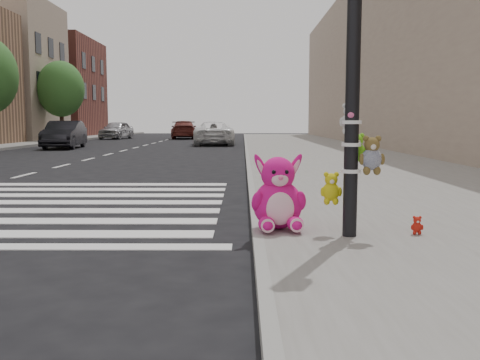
# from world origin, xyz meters

# --- Properties ---
(ground) EXTENTS (120.00, 120.00, 0.00)m
(ground) POSITION_xyz_m (0.00, 0.00, 0.00)
(ground) COLOR black
(ground) RESTS_ON ground
(sidewalk_near) EXTENTS (7.00, 80.00, 0.14)m
(sidewalk_near) POSITION_xyz_m (5.00, 10.00, 0.07)
(sidewalk_near) COLOR slate
(sidewalk_near) RESTS_ON ground
(curb_edge) EXTENTS (0.12, 80.00, 0.15)m
(curb_edge) POSITION_xyz_m (1.55, 10.00, 0.07)
(curb_edge) COLOR gray
(curb_edge) RESTS_ON ground
(bld_far_d) EXTENTS (6.00, 8.00, 10.00)m
(bld_far_d) POSITION_xyz_m (-15.50, 35.00, 5.00)
(bld_far_d) COLOR tan
(bld_far_d) RESTS_ON ground
(bld_far_e) EXTENTS (6.00, 10.00, 9.00)m
(bld_far_e) POSITION_xyz_m (-15.50, 46.00, 4.50)
(bld_far_e) COLOR brown
(bld_far_e) RESTS_ON ground
(bld_near) EXTENTS (5.00, 60.00, 10.00)m
(bld_near) POSITION_xyz_m (10.50, 20.00, 5.00)
(bld_near) COLOR tan
(bld_near) RESTS_ON ground
(signal_pole) EXTENTS (0.70, 0.48, 4.00)m
(signal_pole) POSITION_xyz_m (2.62, 1.81, 1.78)
(signal_pole) COLOR black
(signal_pole) RESTS_ON sidewalk_near
(tree_far_c) EXTENTS (3.20, 3.20, 5.44)m
(tree_far_c) POSITION_xyz_m (-11.20, 33.00, 3.65)
(tree_far_c) COLOR #382619
(tree_far_c) RESTS_ON sidewalk_far
(pink_bunny) EXTENTS (0.67, 0.72, 0.94)m
(pink_bunny) POSITION_xyz_m (1.80, 2.17, 0.52)
(pink_bunny) COLOR #DC127E
(pink_bunny) RESTS_ON sidewalk_near
(red_teddy) EXTENTS (0.15, 0.11, 0.22)m
(red_teddy) POSITION_xyz_m (3.40, 1.88, 0.25)
(red_teddy) COLOR red
(red_teddy) RESTS_ON sidewalk_near
(car_dark_far) EXTENTS (1.99, 4.60, 1.47)m
(car_dark_far) POSITION_xyz_m (-8.13, 24.21, 0.74)
(car_dark_far) COLOR black
(car_dark_far) RESTS_ON ground
(car_white_near) EXTENTS (2.68, 5.26, 1.42)m
(car_white_near) POSITION_xyz_m (-0.41, 28.47, 0.71)
(car_white_near) COLOR white
(car_white_near) RESTS_ON ground
(car_maroon_near) EXTENTS (2.56, 5.24, 1.47)m
(car_maroon_near) POSITION_xyz_m (-3.50, 40.07, 0.73)
(car_maroon_near) COLOR #5B201A
(car_maroon_near) RESTS_ON ground
(car_silver_deep) EXTENTS (2.32, 4.52, 1.47)m
(car_silver_deep) POSITION_xyz_m (-8.91, 39.34, 0.74)
(car_silver_deep) COLOR #B7B7BC
(car_silver_deep) RESTS_ON ground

